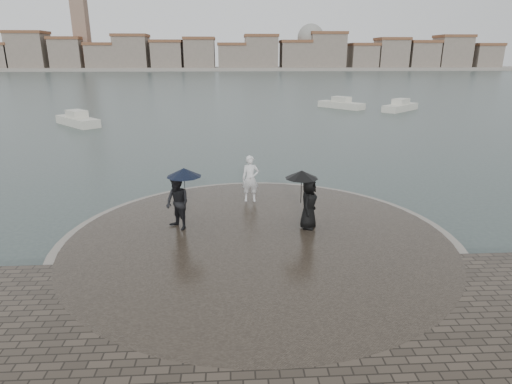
{
  "coord_description": "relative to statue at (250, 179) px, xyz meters",
  "views": [
    {
      "loc": [
        -0.8,
        -8.86,
        5.86
      ],
      "look_at": [
        0.0,
        4.8,
        1.45
      ],
      "focal_mm": 30.0,
      "sensor_mm": 36.0,
      "label": 1
    }
  ],
  "objects": [
    {
      "name": "statue",
      "position": [
        0.0,
        0.0,
        0.0
      ],
      "size": [
        0.66,
        0.44,
        1.81
      ],
      "primitive_type": "imported",
      "rotation": [
        0.0,
        0.0,
        -0.01
      ],
      "color": "silver",
      "rests_on": "quay_tip"
    },
    {
      "name": "ground",
      "position": [
        0.08,
        -7.07,
        -1.27
      ],
      "size": [
        400.0,
        400.0,
        0.0
      ],
      "primitive_type": "plane",
      "color": "#2B3835",
      "rests_on": "ground"
    },
    {
      "name": "visitor_right",
      "position": [
        1.71,
        -2.84,
        0.22
      ],
      "size": [
        1.21,
        1.13,
        1.95
      ],
      "color": "black",
      "rests_on": "quay_tip"
    },
    {
      "name": "far_skyline",
      "position": [
        -6.21,
        153.64,
        4.34
      ],
      "size": [
        260.0,
        20.0,
        37.0
      ],
      "color": "gray",
      "rests_on": "ground"
    },
    {
      "name": "visitor_left",
      "position": [
        -2.44,
        -2.66,
        0.24
      ],
      "size": [
        1.36,
        1.21,
        2.04
      ],
      "color": "black",
      "rests_on": "quay_tip"
    },
    {
      "name": "boats",
      "position": [
        5.22,
        28.37,
        -0.89
      ],
      "size": [
        36.69,
        16.14,
        1.5
      ],
      "color": "beige",
      "rests_on": "ground"
    },
    {
      "name": "kerb_ring",
      "position": [
        0.08,
        -3.57,
        -1.11
      ],
      "size": [
        12.5,
        12.5,
        0.32
      ],
      "primitive_type": "cylinder",
      "color": "gray",
      "rests_on": "ground"
    },
    {
      "name": "quay_tip",
      "position": [
        0.08,
        -3.57,
        -1.08
      ],
      "size": [
        11.9,
        11.9,
        0.36
      ],
      "primitive_type": "cylinder",
      "color": "#2D261E",
      "rests_on": "ground"
    }
  ]
}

